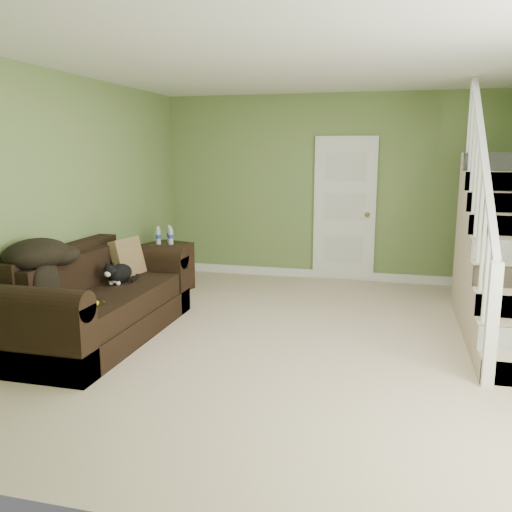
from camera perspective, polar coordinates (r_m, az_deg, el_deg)
The scene contains 14 objects.
floor at distance 5.32m, azimuth 5.17°, elevation -9.03°, with size 5.00×5.50×0.01m, color tan.
ceiling at distance 5.06m, azimuth 5.71°, elevation 19.82°, with size 5.00×5.50×0.01m, color white.
wall_back at distance 7.75m, azimuth 8.65°, elevation 7.05°, with size 5.00×0.04×2.60m, color olive.
wall_front at distance 2.38m, azimuth -5.03°, elevation -1.71°, with size 5.00×0.04×2.60m, color olive.
wall_left at distance 5.95m, azimuth -19.19°, elevation 5.39°, with size 0.04×5.50×2.60m, color olive.
baseboard_back at distance 7.90m, azimuth 8.37°, elevation -1.97°, with size 5.00×0.04×0.12m, color white.
baseboard_left at distance 6.17m, azimuth -18.23°, elevation -6.13°, with size 0.04×5.50×0.12m, color white.
door at distance 7.72m, azimuth 9.30°, elevation 4.83°, with size 0.86×0.12×2.02m.
sofa at distance 5.57m, azimuth -16.45°, elevation -4.86°, with size 0.98×2.26×0.89m.
side_table at distance 7.25m, azimuth -9.34°, elevation -1.06°, with size 0.65×0.65×0.85m.
cat at distance 5.73m, azimuth -14.28°, elevation -1.80°, with size 0.25×0.53×0.26m.
banana at distance 4.91m, azimuth -16.73°, elevation -4.95°, with size 0.05×0.19×0.05m, color yellow.
throw_pillow at distance 6.07m, azimuth -13.35°, elevation -0.13°, with size 0.10×0.42×0.42m, color #523920.
throw_blanket at distance 5.16m, azimuth -22.12°, elevation 0.20°, with size 0.50×0.66×0.27m, color black.
Camera 1 is at (0.78, -4.94, 1.83)m, focal length 38.00 mm.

